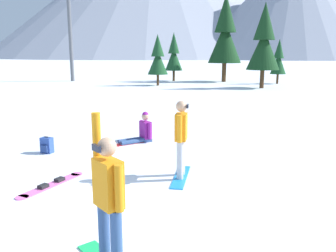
% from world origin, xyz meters
% --- Properties ---
extents(ground_plane, '(800.00, 800.00, 0.00)m').
position_xyz_m(ground_plane, '(0.00, 0.00, 0.00)').
color(ground_plane, white).
extents(snowboarder_foreground, '(1.41, 0.94, 2.02)m').
position_xyz_m(snowboarder_foreground, '(1.60, -0.76, 0.96)').
color(snowboarder_foreground, '#19B259').
rests_on(snowboarder_foreground, ground_plane).
extents(snowboarder_midground, '(0.63, 1.53, 1.74)m').
position_xyz_m(snowboarder_midground, '(1.22, 2.81, 0.92)').
color(snowboarder_midground, '#1E8CD8').
rests_on(snowboarder_midground, ground_plane).
extents(snowboarder_background, '(1.32, 1.66, 0.95)m').
position_xyz_m(snowboarder_background, '(-1.11, 5.35, 0.33)').
color(snowboarder_background, '#335184').
rests_on(snowboarder_background, ground_plane).
extents(loose_snowboard_near_right, '(0.43, 1.79, 0.09)m').
position_xyz_m(loose_snowboard_near_right, '(-1.13, 1.28, 0.02)').
color(loose_snowboard_near_right, pink).
rests_on(loose_snowboard_near_right, ground_plane).
extents(backpack_blue, '(0.33, 0.27, 0.47)m').
position_xyz_m(backpack_blue, '(-2.96, 3.21, 0.21)').
color(backpack_blue, '#2D4C9E').
rests_on(backpack_blue, ground_plane).
extents(pine_tree_broad, '(3.18, 3.18, 8.23)m').
position_xyz_m(pine_tree_broad, '(-4.59, 29.86, 4.49)').
color(pine_tree_broad, '#472D19').
rests_on(pine_tree_broad, ground_plane).
extents(pine_tree_tall, '(1.41, 1.41, 4.01)m').
position_xyz_m(pine_tree_tall, '(0.50, 29.47, 2.18)').
color(pine_tree_tall, '#472D19').
rests_on(pine_tree_tall, ground_plane).
extents(pine_tree_leaning, '(2.58, 2.58, 6.60)m').
position_xyz_m(pine_tree_leaning, '(-0.21, 24.69, 3.60)').
color(pine_tree_leaning, '#472D19').
rests_on(pine_tree_leaning, ground_plane).
extents(pine_tree_young, '(1.74, 1.74, 4.33)m').
position_xyz_m(pine_tree_young, '(-8.84, 23.66, 2.36)').
color(pine_tree_young, '#472D19').
rests_on(pine_tree_young, ground_plane).
extents(pine_tree_slender, '(1.73, 1.73, 4.75)m').
position_xyz_m(pine_tree_slender, '(-9.46, 28.85, 2.59)').
color(pine_tree_slender, '#472D19').
rests_on(pine_tree_slender, ground_plane).
extents(ski_lift_tower, '(3.22, 0.36, 9.16)m').
position_xyz_m(ski_lift_tower, '(-18.77, 24.84, 5.26)').
color(ski_lift_tower, '#595B60').
rests_on(ski_lift_tower, ground_plane).
extents(peak_central_summit, '(96.81, 96.81, 51.68)m').
position_xyz_m(peak_central_summit, '(-9.53, 180.42, 27.00)').
color(peak_central_summit, '#9EA3B2').
rests_on(peak_central_summit, ground_plane).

